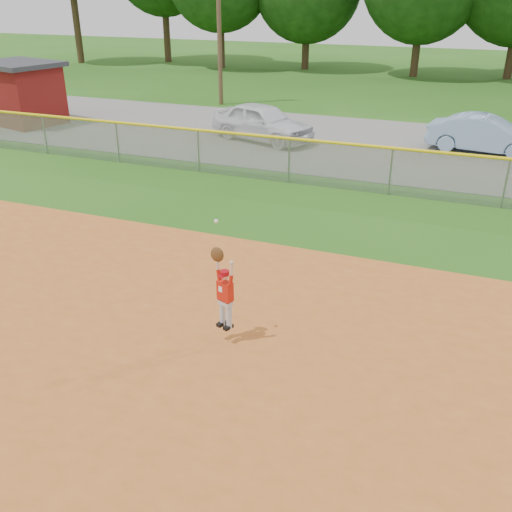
{
  "coord_description": "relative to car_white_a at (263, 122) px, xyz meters",
  "views": [
    {
      "loc": [
        5.72,
        -7.48,
        5.97
      ],
      "look_at": [
        1.95,
        2.08,
        1.1
      ],
      "focal_mm": 40.0,
      "sensor_mm": 36.0,
      "label": 1
    }
  ],
  "objects": [
    {
      "name": "ground",
      "position": [
        2.85,
        -15.02,
        -0.81
      ],
      "size": [
        120.0,
        120.0,
        0.0
      ],
      "primitive_type": "plane",
      "color": "#255613",
      "rests_on": "ground"
    },
    {
      "name": "clay_infield",
      "position": [
        2.85,
        -18.02,
        -0.79
      ],
      "size": [
        24.0,
        16.0,
        0.04
      ],
      "primitive_type": "cube",
      "color": "#B25A20",
      "rests_on": "ground"
    },
    {
      "name": "parking_strip",
      "position": [
        2.85,
        0.98,
        -0.79
      ],
      "size": [
        44.0,
        10.0,
        0.03
      ],
      "primitive_type": "cube",
      "color": "slate",
      "rests_on": "ground"
    },
    {
      "name": "car_white_a",
      "position": [
        0.0,
        0.0,
        0.0
      ],
      "size": [
        4.9,
        3.14,
        1.55
      ],
      "primitive_type": "imported",
      "rotation": [
        0.0,
        0.0,
        1.26
      ],
      "color": "silver",
      "rests_on": "parking_strip"
    },
    {
      "name": "car_blue",
      "position": [
        8.8,
        1.38,
        -0.06
      ],
      "size": [
        4.49,
        2.09,
        1.43
      ],
      "primitive_type": "imported",
      "rotation": [
        0.0,
        0.0,
        1.43
      ],
      "color": "#82A2C1",
      "rests_on": "parking_strip"
    },
    {
      "name": "utility_shed",
      "position": [
        -11.8,
        -0.96,
        0.64
      ],
      "size": [
        4.38,
        3.76,
        2.84
      ],
      "color": "#62100E",
      "rests_on": "ground"
    },
    {
      "name": "outfield_fence",
      "position": [
        2.85,
        -5.02,
        0.08
      ],
      "size": [
        40.06,
        0.1,
        1.55
      ],
      "color": "gray",
      "rests_on": "ground"
    },
    {
      "name": "power_lines",
      "position": [
        3.85,
        6.98,
        3.87
      ],
      "size": [
        19.4,
        0.24,
        9.0
      ],
      "color": "#4C3823",
      "rests_on": "ground"
    },
    {
      "name": "ballplayer",
      "position": [
        4.78,
        -14.43,
        0.29
      ],
      "size": [
        0.51,
        0.32,
        2.06
      ],
      "color": "silver",
      "rests_on": "ground"
    }
  ]
}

